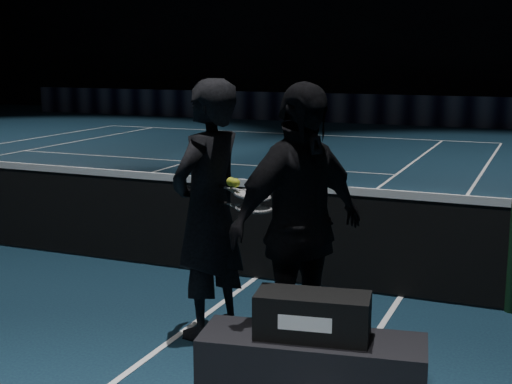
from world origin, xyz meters
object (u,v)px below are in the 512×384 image
at_px(racket_lower, 254,209).
at_px(racket_upper, 252,195).
at_px(player_bench, 312,368).
at_px(player_a, 208,210).
at_px(tennis_balls, 234,180).
at_px(racket_bag, 313,315).
at_px(player_b, 299,228).

height_order(racket_lower, racket_upper, racket_upper).
bearing_deg(player_bench, player_a, 136.01).
xyz_separation_m(racket_lower, tennis_balls, (-0.18, 0.07, 0.18)).
relative_size(racket_bag, racket_lower, 1.01).
bearing_deg(player_a, racket_bag, 67.88).
distance_m(player_a, tennis_balls, 0.36).
distance_m(racket_bag, racket_upper, 1.08).
bearing_deg(racket_bag, player_b, 109.65).
bearing_deg(racket_lower, player_bench, -23.68).
bearing_deg(racket_lower, player_a, -180.00).
distance_m(player_bench, player_a, 1.49).
bearing_deg(player_b, tennis_balls, 98.21).
relative_size(racket_bag, tennis_balls, 5.71).
bearing_deg(tennis_balls, racket_upper, -5.23).
xyz_separation_m(player_bench, tennis_balls, (-0.81, 0.64, 1.01)).
relative_size(player_bench, racket_upper, 2.01).
bearing_deg(player_b, player_bench, -123.23).
height_order(player_a, racket_lower, player_a).
relative_size(player_a, tennis_balls, 16.07).
bearing_deg(racket_lower, racket_bag, -23.68).
relative_size(racket_lower, tennis_balls, 5.67).
height_order(player_bench, racket_bag, racket_bag).
relative_size(player_bench, racket_lower, 2.01).
xyz_separation_m(player_b, racket_upper, (-0.41, 0.18, 0.16)).
xyz_separation_m(player_bench, racket_bag, (0.00, 0.00, 0.34)).
bearing_deg(player_b, racket_bag, -123.23).
xyz_separation_m(player_bench, racket_upper, (-0.66, 0.63, 0.92)).
distance_m(player_a, player_b, 0.85).
bearing_deg(racket_bag, racket_lower, 127.88).
bearing_deg(racket_lower, tennis_balls, 178.53).
height_order(player_b, racket_lower, player_b).
height_order(player_b, tennis_balls, player_b).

